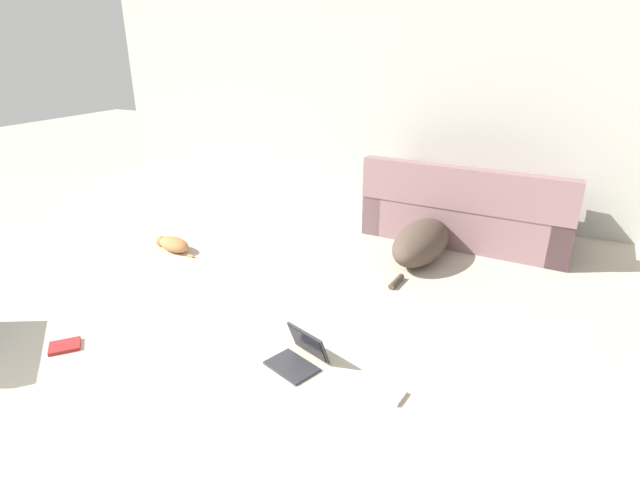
# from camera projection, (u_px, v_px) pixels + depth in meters

# --- Properties ---
(wall_back) EXTENTS (7.63, 0.06, 2.55)m
(wall_back) POSITION_uv_depth(u_px,v_px,m) (382.00, 101.00, 5.75)
(wall_back) COLOR beige
(wall_back) RESTS_ON ground_plane
(couch) EXTENTS (2.06, 1.00, 0.83)m
(couch) POSITION_uv_depth(u_px,v_px,m) (468.00, 214.00, 5.13)
(couch) COLOR gray
(couch) RESTS_ON ground_plane
(dog) EXTENTS (0.50, 1.36, 0.37)m
(dog) POSITION_uv_depth(u_px,v_px,m) (423.00, 241.00, 4.68)
(dog) COLOR #4C3D33
(dog) RESTS_ON ground_plane
(cat) EXTENTS (0.56, 0.27, 0.14)m
(cat) POSITION_uv_depth(u_px,v_px,m) (173.00, 244.00, 4.90)
(cat) COLOR #BC7A47
(cat) RESTS_ON ground_plane
(laptop_open) EXTENTS (0.40, 0.39, 0.22)m
(laptop_open) POSITION_uv_depth(u_px,v_px,m) (301.00, 353.00, 3.20)
(laptop_open) COLOR #2D2D33
(laptop_open) RESTS_ON ground_plane
(book_red) EXTENTS (0.24, 0.25, 0.02)m
(book_red) POSITION_uv_depth(u_px,v_px,m) (65.00, 346.00, 3.38)
(book_red) COLOR maroon
(book_red) RESTS_ON ground_plane
(book_cream) EXTENTS (0.24, 0.16, 0.02)m
(book_cream) POSITION_uv_depth(u_px,v_px,m) (384.00, 392.00, 2.94)
(book_cream) COLOR beige
(book_cream) RESTS_ON ground_plane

